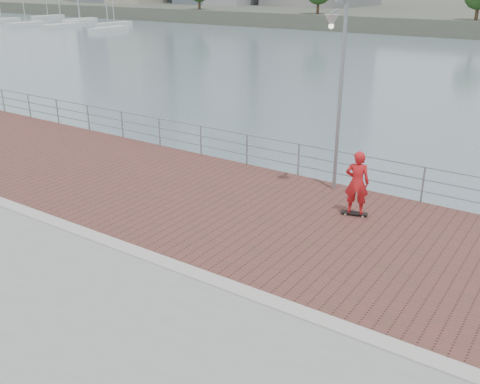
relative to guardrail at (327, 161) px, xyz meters
The scene contains 8 objects.
water 7.50m from the guardrail, 90.00° to the right, with size 400.00×400.00×0.00m, color slate.
brick_lane 3.47m from the guardrail, 90.00° to the right, with size 40.00×6.80×0.02m, color brown.
curb 7.03m from the guardrail, 90.00° to the right, with size 40.00×0.40×0.06m, color #B7B5AD.
guardrail is the anchor object (origin of this frame).
street_lamp 3.42m from the guardrail, 60.63° to the right, with size 0.41×1.18×5.56m.
skateboard 2.79m from the guardrail, 47.73° to the right, with size 0.76×0.39×0.08m.
skateboarder 2.74m from the guardrail, 47.73° to the right, with size 0.65×0.43×1.79m, color red.
marina 95.14m from the guardrail, 146.12° to the left, with size 34.15×21.12×10.82m.
Camera 1 is at (6.79, -8.05, 6.18)m, focal length 40.00 mm.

